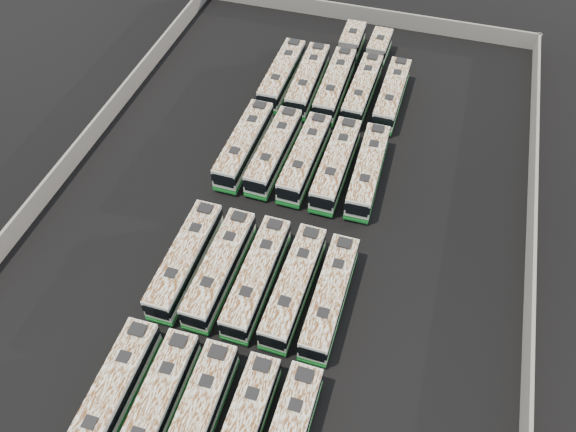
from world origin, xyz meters
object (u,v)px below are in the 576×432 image
Objects in this scene: bus_midback_far_right at (368,170)px; bus_back_far_left at (282,75)px; bus_midfront_right at (294,286)px; bus_front_center at (195,422)px; bus_midfront_left at (220,268)px; bus_back_left at (308,80)px; bus_midfront_center at (257,277)px; bus_back_center at (341,70)px; bus_midback_far_left at (244,145)px; bus_midback_left at (274,151)px; bus_midback_center at (305,158)px; bus_front_left at (156,407)px; bus_back_right at (368,75)px; bus_back_far_right at (392,94)px; bus_midfront_far_right at (330,297)px; bus_midfront_far_left at (186,259)px; bus_midback_right at (336,164)px; bus_front_far_left at (112,396)px.

bus_back_far_left is at bearing 134.19° from bus_midback_far_right.
bus_midback_far_right is (3.09, 14.95, 0.01)m from bus_midfront_right.
bus_front_center is 13.05m from bus_midfront_left.
bus_midfront_left is 27.49m from bus_back_left.
bus_back_center is (-0.14, 30.47, 0.02)m from bus_midfront_center.
bus_midback_far_left reaches higher than bus_midback_left.
bus_midback_center is at bearing 0.41° from bus_midback_left.
bus_front_left is 0.65× the size of bus_back_right.
bus_back_far_right is at bearing 79.79° from bus_front_center.
bus_front_left is at bearing -82.50° from bus_midback_far_left.
bus_back_far_left is 9.96m from bus_back_right.
bus_back_far_left is 0.66× the size of bus_back_right.
bus_back_far_left is at bearing 114.89° from bus_midfront_far_right.
bus_midfront_left is at bearing -100.70° from bus_midback_center.
bus_front_left is 12.84m from bus_midfront_far_left.
bus_front_center reaches higher than bus_midfront_left.
bus_midback_left is at bearing -179.72° from bus_midback_center.
bus_midback_right reaches higher than bus_back_far_left.
bus_front_left is 29.11m from bus_midback_far_right.
bus_midfront_far_left is 12.66m from bus_midfront_far_right.
bus_midback_far_right is (6.40, 27.70, -0.01)m from bus_front_center.
bus_back_center reaches higher than bus_midfront_left.
bus_front_center is at bearing -75.30° from bus_midfront_left.
bus_back_right is at bearing 139.96° from bus_back_far_right.
bus_midfront_far_right is (9.50, 12.43, -0.00)m from bus_front_left.
bus_midfront_center is 0.63× the size of bus_back_center.
bus_back_far_left is (-6.32, 12.63, 0.01)m from bus_midback_center.
bus_back_far_right is (3.27, -2.82, 0.01)m from bus_back_right.
bus_midback_far_right is at bearing 75.91° from bus_front_center.
bus_midfront_far_right is at bearing -56.07° from bus_midback_left.
bus_midback_center is at bearing 103.71° from bus_midfront_right.
bus_midfront_left reaches higher than bus_back_far_right.
bus_midback_far_left is (-3.25, 15.03, 0.04)m from bus_midfront_left.
bus_midback_far_left is 1.02× the size of bus_midback_center.
bus_midfront_far_left is 19.69m from bus_midback_far_right.
bus_front_left is at bearing 175.53° from bus_front_center.
bus_midfront_right is (3.31, 12.75, -0.02)m from bus_front_center.
bus_midback_left is 15.97m from bus_back_far_right.
bus_back_right is (9.63, 43.19, -0.05)m from bus_front_far_left.
bus_midfront_far_left is at bearing -106.06° from bus_back_right.
bus_midback_far_right is (3.19, 0.08, -0.03)m from bus_midback_right.
bus_midfront_right is 14.87m from bus_midback_right.
bus_front_far_left is 30.52m from bus_midback_far_right.
bus_back_left reaches higher than bus_midback_left.
bus_midback_left is (3.05, 15.06, -0.01)m from bus_midfront_far_left.
bus_midfront_far_right reaches higher than bus_back_far_right.
bus_back_right is at bearing 79.61° from bus_midback_center.
bus_front_left is at bearing -115.78° from bus_midfront_right.
bus_front_center is 14.10m from bus_midfront_far_left.
bus_back_left is at bearing -177.95° from bus_back_far_right.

